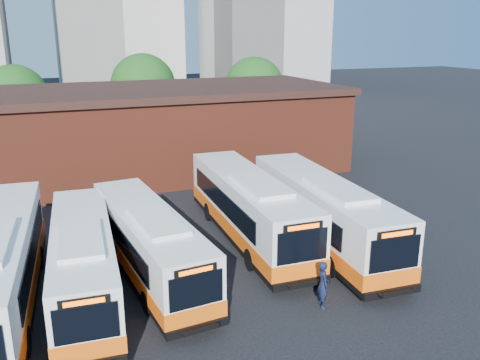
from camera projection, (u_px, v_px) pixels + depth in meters
name	position (u px, v px, depth m)	size (l,w,h in m)	color
ground	(254.00, 283.00, 21.91)	(220.00, 220.00, 0.00)	black
bus_west	(84.00, 263.00, 20.58)	(3.01, 11.43, 3.08)	white
bus_midwest	(149.00, 245.00, 22.26)	(3.46, 11.60, 3.12)	white
bus_mideast	(249.00, 210.00, 26.16)	(2.99, 12.88, 3.49)	white
bus_east	(322.00, 214.00, 25.51)	(3.32, 12.95, 3.50)	white
transit_worker	(323.00, 284.00, 19.75)	(0.70, 0.46, 1.93)	#111832
depot_building	(153.00, 129.00, 38.88)	(28.60, 12.60, 6.40)	maroon
tree_west	(15.00, 98.00, 45.74)	(6.00, 6.00, 7.65)	#382314
tree_mid	(143.00, 86.00, 51.58)	(6.56, 6.56, 8.36)	#382314
tree_east	(254.00, 87.00, 52.79)	(6.24, 6.24, 7.96)	#382314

